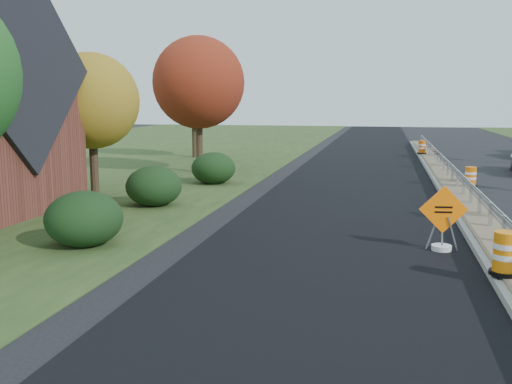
% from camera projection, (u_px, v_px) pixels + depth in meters
% --- Properties ---
extents(ground, '(140.00, 140.00, 0.00)m').
position_uv_depth(ground, '(479.00, 220.00, 18.90)').
color(ground, black).
rests_on(ground, ground).
extents(grass_verge_near, '(30.00, 120.00, 0.03)m').
position_uv_depth(grass_verge_near, '(23.00, 167.00, 33.73)').
color(grass_verge_near, '#2B421C').
rests_on(grass_verge_near, ground).
extents(milled_overlay, '(7.20, 120.00, 0.01)m').
position_uv_depth(milled_overlay, '(358.00, 177.00, 29.49)').
color(milled_overlay, black).
rests_on(milled_overlay, ground).
extents(median, '(1.60, 55.00, 0.23)m').
position_uv_depth(median, '(452.00, 183.00, 26.59)').
color(median, gray).
rests_on(median, ground).
extents(guardrail, '(0.10, 46.15, 0.72)m').
position_uv_depth(guardrail, '(450.00, 167.00, 27.46)').
color(guardrail, silver).
rests_on(guardrail, median).
extents(hedge_south, '(2.09, 2.09, 1.52)m').
position_uv_depth(hedge_south, '(84.00, 219.00, 15.39)').
color(hedge_south, black).
rests_on(hedge_south, ground).
extents(hedge_mid, '(2.09, 2.09, 1.52)m').
position_uv_depth(hedge_mid, '(154.00, 186.00, 21.27)').
color(hedge_mid, black).
rests_on(hedge_mid, ground).
extents(hedge_north, '(2.09, 2.09, 1.52)m').
position_uv_depth(hedge_north, '(213.00, 168.00, 26.95)').
color(hedge_north, black).
rests_on(hedge_north, ground).
extents(tree_near_yellow, '(3.96, 3.96, 5.88)m').
position_uv_depth(tree_near_yellow, '(91.00, 101.00, 23.46)').
color(tree_near_yellow, '#473523').
rests_on(tree_near_yellow, ground).
extents(tree_near_red, '(4.95, 4.95, 7.35)m').
position_uv_depth(tree_near_red, '(199.00, 83.00, 30.58)').
color(tree_near_red, '#473523').
rests_on(tree_near_red, ground).
extents(tree_near_back, '(4.29, 4.29, 6.37)m').
position_uv_depth(tree_near_back, '(194.00, 96.00, 39.04)').
color(tree_near_back, '#473523').
rests_on(tree_near_back, ground).
extents(caution_sign, '(1.25, 0.52, 1.73)m').
position_uv_depth(caution_sign, '(442.00, 234.00, 14.95)').
color(caution_sign, white).
rests_on(caution_sign, ground).
extents(barrel_median_near, '(0.64, 0.64, 0.93)m').
position_uv_depth(barrel_median_near, '(505.00, 254.00, 12.12)').
color(barrel_median_near, black).
rests_on(barrel_median_near, median).
extents(barrel_median_mid, '(0.58, 0.58, 0.86)m').
position_uv_depth(barrel_median_mid, '(471.00, 177.00, 24.64)').
color(barrel_median_mid, black).
rests_on(barrel_median_mid, median).
extents(barrel_median_far, '(0.62, 0.62, 0.91)m').
position_uv_depth(barrel_median_far, '(422.00, 147.00, 39.95)').
color(barrel_median_far, black).
rests_on(barrel_median_far, median).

